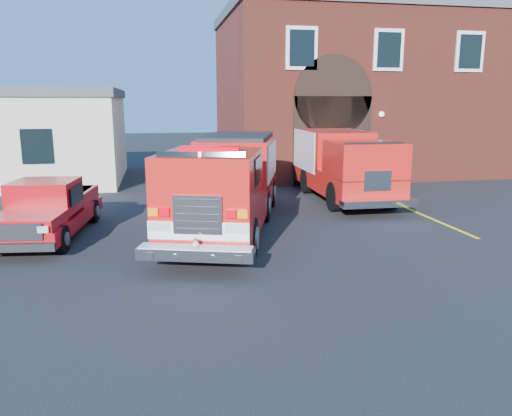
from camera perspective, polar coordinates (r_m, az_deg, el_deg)
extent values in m
plane|color=black|center=(13.26, -1.01, -4.43)|extent=(100.00, 100.00, 0.00)
cube|color=yellow|center=(16.53, 21.12, -1.91)|extent=(0.12, 3.00, 0.01)
cube|color=yellow|center=(19.06, 16.36, 0.20)|extent=(0.12, 3.00, 0.01)
cube|color=yellow|center=(21.71, 12.75, 1.80)|extent=(0.12, 3.00, 0.01)
cube|color=maroon|center=(28.80, 12.07, 12.29)|extent=(15.00, 10.00, 8.00)
cube|color=#45484B|center=(29.14, 12.46, 20.57)|extent=(15.20, 10.20, 0.50)
cube|color=black|center=(22.91, 8.67, 7.52)|extent=(3.60, 0.12, 4.00)
cylinder|color=black|center=(22.85, 8.83, 12.53)|extent=(3.60, 0.12, 3.60)
cube|color=black|center=(22.46, 5.25, 17.74)|extent=(1.40, 0.10, 1.80)
cube|color=black|center=(23.88, 14.93, 17.06)|extent=(1.40, 0.10, 1.80)
cube|color=black|center=(25.85, 23.25, 16.10)|extent=(1.40, 0.10, 1.80)
cube|color=beige|center=(26.46, -26.17, 7.03)|extent=(10.00, 8.00, 4.00)
cube|color=#45484B|center=(26.40, -26.61, 11.67)|extent=(10.20, 8.20, 0.40)
cube|color=black|center=(22.08, -23.76, 6.48)|extent=(1.20, 0.10, 1.40)
cylinder|color=black|center=(12.60, -9.86, -3.12)|extent=(0.61, 1.06, 1.01)
cylinder|color=black|center=(12.21, -0.70, -3.43)|extent=(0.61, 1.06, 1.01)
cube|color=red|center=(15.11, -3.16, 0.65)|extent=(4.65, 8.56, 0.83)
cube|color=red|center=(17.00, -2.05, 5.54)|extent=(3.39, 4.53, 1.47)
cube|color=red|center=(12.34, -5.22, 3.22)|extent=(3.06, 3.48, 1.38)
cube|color=black|center=(11.18, -6.41, 4.18)|extent=(1.95, 0.67, 0.86)
cube|color=#E2000E|center=(12.25, -5.29, 6.74)|extent=(1.49, 0.74, 0.13)
cube|color=white|center=(11.10, -6.64, -2.64)|extent=(2.20, 0.74, 0.40)
cube|color=silver|center=(11.01, -6.69, -0.81)|extent=(1.07, 0.38, 0.86)
cube|color=silver|center=(10.98, -6.88, -5.15)|extent=(2.60, 1.25, 0.26)
cube|color=#B7B7BF|center=(17.21, -5.88, 5.56)|extent=(1.02, 3.16, 1.19)
cube|color=#B7B7BF|center=(16.88, 1.85, 5.49)|extent=(1.02, 3.16, 1.19)
sphere|color=#D9B690|center=(10.93, -6.90, -4.17)|extent=(0.15, 0.15, 0.12)
sphere|color=#D9B690|center=(10.90, -6.92, -3.75)|extent=(0.12, 0.12, 0.09)
sphere|color=#D9B690|center=(10.91, -7.10, -3.56)|extent=(0.04, 0.04, 0.04)
sphere|color=#D9B690|center=(10.89, -6.73, -3.57)|extent=(0.04, 0.04, 0.04)
ellipsoid|color=red|center=(10.89, -6.92, -3.60)|extent=(0.12, 0.12, 0.06)
cylinder|color=red|center=(10.89, -6.93, -3.68)|extent=(0.14, 0.14, 0.01)
cylinder|color=black|center=(13.58, -21.35, -3.32)|extent=(0.33, 0.74, 0.71)
cube|color=#AE0B12|center=(15.31, -22.42, -1.21)|extent=(2.36, 5.08, 0.40)
cube|color=#AE0B12|center=(13.64, -24.76, -1.42)|extent=(1.79, 1.52, 0.31)
cube|color=#AE0B12|center=(14.93, -22.95, 1.22)|extent=(1.82, 1.79, 0.89)
cube|color=#AE0B12|center=(16.57, -21.03, 1.12)|extent=(1.85, 2.05, 0.49)
cube|color=black|center=(13.04, -25.76, -4.12)|extent=(1.82, 0.34, 0.20)
cylinder|color=black|center=(17.60, 9.00, 1.30)|extent=(0.35, 1.05, 1.04)
cylinder|color=black|center=(18.37, 15.15, 1.48)|extent=(0.35, 1.05, 1.04)
cube|color=red|center=(20.36, 9.41, 3.55)|extent=(2.53, 7.61, 0.85)
cube|color=red|center=(21.56, 8.27, 6.97)|extent=(2.47, 4.78, 1.42)
cube|color=red|center=(17.77, 12.32, 5.44)|extent=(2.41, 2.32, 1.23)
cube|color=#B7B7BF|center=(21.23, 5.18, 6.71)|extent=(0.13, 3.97, 1.61)
cube|color=#B7B7BF|center=(21.97, 11.23, 6.71)|extent=(0.13, 3.97, 1.61)
cube|color=silver|center=(16.72, 13.88, 0.52)|extent=(2.56, 0.48, 0.24)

